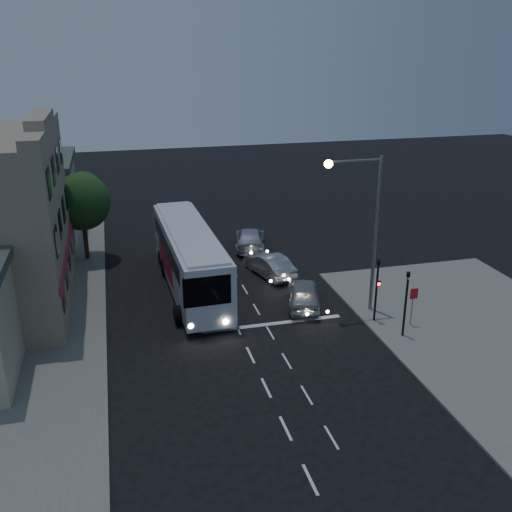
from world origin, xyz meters
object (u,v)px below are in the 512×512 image
object	(u,v)px
car_sedan_b	(250,238)
traffic_signal_main	(377,283)
tour_bus	(190,257)
street_tree	(81,199)
car_sedan_a	(269,265)
car_suv	(304,294)
regulatory_sign	(413,301)
traffic_signal_side	(406,296)
streetlight	(366,218)

from	to	relation	value
car_sedan_b	traffic_signal_main	bearing A→B (deg)	119.41
tour_bus	street_tree	bearing A→B (deg)	130.46
car_sedan_a	street_tree	world-z (taller)	street_tree
car_suv	tour_bus	bearing A→B (deg)	-17.25
regulatory_sign	street_tree	world-z (taller)	street_tree
street_tree	traffic_signal_side	bearing A→B (deg)	-44.50
regulatory_sign	streetlight	distance (m)	5.18
car_sedan_b	streetlight	xyz separation A→B (m)	(3.55, -12.32, 4.97)
car_sedan_b	traffic_signal_main	world-z (taller)	traffic_signal_main
car_suv	traffic_signal_main	world-z (taller)	traffic_signal_main
car_sedan_b	street_tree	bearing A→B (deg)	11.50
tour_bus	traffic_signal_side	bearing A→B (deg)	-44.21
tour_bus	regulatory_sign	distance (m)	13.72
tour_bus	streetlight	xyz separation A→B (m)	(9.06, -5.71, 3.54)
car_sedan_a	street_tree	distance (m)	13.96
traffic_signal_main	regulatory_sign	world-z (taller)	traffic_signal_main
car_sedan_b	regulatory_sign	xyz separation A→B (m)	(5.51, -14.76, 0.83)
traffic_signal_main	streetlight	world-z (taller)	streetlight
regulatory_sign	car_sedan_a	bearing A→B (deg)	121.43
car_suv	regulatory_sign	world-z (taller)	regulatory_sign
traffic_signal_main	tour_bus	bearing A→B (deg)	142.56
regulatory_sign	traffic_signal_side	bearing A→B (deg)	-136.08
traffic_signal_side	car_sedan_a	bearing A→B (deg)	114.38
car_sedan_a	streetlight	xyz separation A→B (m)	(3.60, -6.65, 4.98)
car_sedan_b	traffic_signal_main	distance (m)	14.36
tour_bus	regulatory_sign	world-z (taller)	tour_bus
traffic_signal_side	car_suv	bearing A→B (deg)	127.69
car_sedan_b	streetlight	distance (m)	13.75
car_suv	car_sedan_a	world-z (taller)	car_suv
streetlight	street_tree	bearing A→B (deg)	140.49
car_sedan_b	car_suv	bearing A→B (deg)	107.37
streetlight	street_tree	size ratio (longest dim) A/B	1.45
car_sedan_b	street_tree	xyz separation A→B (m)	(-12.00, 0.51, 3.74)
traffic_signal_main	street_tree	distance (m)	21.38
car_sedan_b	traffic_signal_side	xyz separation A→B (m)	(4.51, -15.72, 1.66)
traffic_signal_main	traffic_signal_side	world-z (taller)	same
regulatory_sign	street_tree	xyz separation A→B (m)	(-17.51, 15.26, 2.90)
traffic_signal_main	regulatory_sign	size ratio (longest dim) A/B	1.86
car_suv	regulatory_sign	xyz separation A→B (m)	(4.86, -4.04, 0.82)
car_sedan_a	traffic_signal_side	size ratio (longest dim) A/B	1.11
tour_bus	car_suv	bearing A→B (deg)	-35.67
regulatory_sign	streetlight	world-z (taller)	streetlight
street_tree	car_suv	bearing A→B (deg)	-41.59
tour_bus	streetlight	distance (m)	11.28
traffic_signal_main	traffic_signal_side	bearing A→B (deg)	-70.51
car_suv	traffic_signal_main	size ratio (longest dim) A/B	1.11
tour_bus	regulatory_sign	bearing A→B (deg)	-38.41
car_sedan_a	car_sedan_b	world-z (taller)	car_sedan_b
car_suv	car_sedan_a	size ratio (longest dim) A/B	0.99
car_suv	car_sedan_b	distance (m)	10.74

